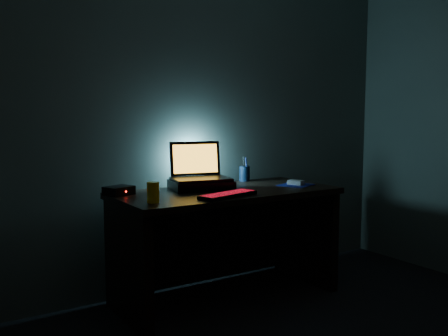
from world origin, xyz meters
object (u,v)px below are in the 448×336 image
at_px(mouse, 296,182).
at_px(router, 119,191).
at_px(juice_glass, 153,192).
at_px(keyboard, 228,195).
at_px(laptop, 199,171).
at_px(pen_cup, 245,174).

bearing_deg(mouse, router, 146.17).
relative_size(mouse, juice_glass, 0.89).
bearing_deg(router, keyboard, -58.40).
bearing_deg(juice_glass, router, 100.77).
xyz_separation_m(mouse, juice_glass, (-1.15, -0.09, 0.04)).
bearing_deg(keyboard, juice_glass, 157.72).
bearing_deg(laptop, router, -169.61).
relative_size(pen_cup, juice_glass, 0.95).
relative_size(laptop, juice_glass, 3.53).
height_order(keyboard, juice_glass, juice_glass).
relative_size(laptop, keyboard, 1.00).
height_order(keyboard, mouse, mouse).
height_order(mouse, juice_glass, juice_glass).
bearing_deg(pen_cup, mouse, -64.19).
bearing_deg(laptop, mouse, -9.26).
bearing_deg(router, mouse, -32.67).
distance_m(mouse, juice_glass, 1.16).
bearing_deg(router, juice_glass, -99.21).
relative_size(laptop, pen_cup, 3.73).
distance_m(laptop, router, 0.58).
bearing_deg(juice_glass, laptop, 34.78).
relative_size(mouse, pen_cup, 0.95).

